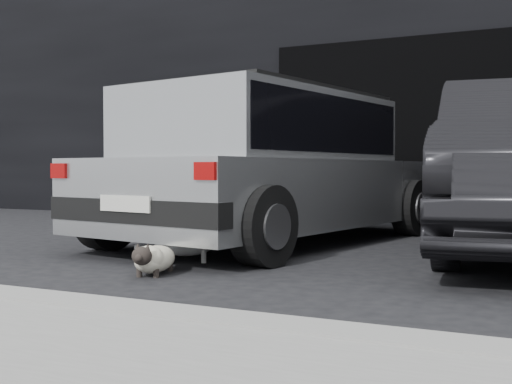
% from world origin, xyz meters
% --- Properties ---
extents(ground, '(80.00, 80.00, 0.00)m').
position_xyz_m(ground, '(0.00, 0.00, 0.00)').
color(ground, black).
rests_on(ground, ground).
extents(building_facade, '(34.00, 4.00, 5.00)m').
position_xyz_m(building_facade, '(1.00, 6.00, 2.50)').
color(building_facade, black).
rests_on(building_facade, ground).
extents(garage_opening, '(4.00, 0.10, 2.60)m').
position_xyz_m(garage_opening, '(1.00, 3.99, 1.30)').
color(garage_opening, black).
rests_on(garage_opening, ground).
extents(curb, '(18.00, 0.25, 0.12)m').
position_xyz_m(curb, '(1.00, -2.60, 0.06)').
color(curb, gray).
rests_on(curb, ground).
extents(silver_hatchback, '(2.65, 4.44, 1.54)m').
position_xyz_m(silver_hatchback, '(0.19, 0.96, 0.84)').
color(silver_hatchback, '#ACAFB1').
rests_on(silver_hatchback, ground).
extents(cat_siamese, '(0.36, 0.72, 0.26)m').
position_xyz_m(cat_siamese, '(0.27, -1.24, 0.12)').
color(cat_siamese, beige).
rests_on(cat_siamese, ground).
extents(cat_white, '(0.65, 0.49, 0.35)m').
position_xyz_m(cat_white, '(0.17, -0.58, 0.17)').
color(cat_white, silver).
rests_on(cat_white, ground).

